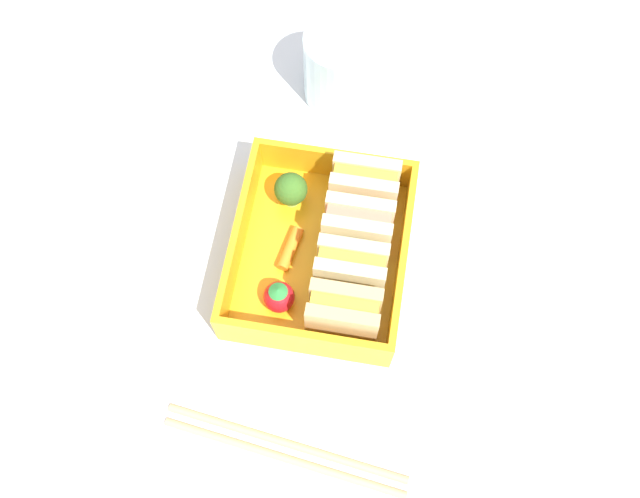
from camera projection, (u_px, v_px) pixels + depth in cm
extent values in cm
cube|color=silver|center=(320.00, 265.00, 65.66)|extent=(120.00, 120.00, 2.00)
cube|color=orange|center=(320.00, 258.00, 64.19)|extent=(17.55, 14.98, 1.20)
cube|color=orange|center=(402.00, 260.00, 61.36)|extent=(17.55, 0.60, 3.94)
cube|color=orange|center=(239.00, 234.00, 62.29)|extent=(17.55, 0.60, 3.94)
cube|color=orange|center=(335.00, 163.00, 65.08)|extent=(0.60, 13.78, 3.94)
cube|color=orange|center=(303.00, 340.00, 58.57)|extent=(0.60, 13.78, 3.94)
cube|color=#DCBC8A|center=(366.00, 177.00, 63.45)|extent=(1.07, 5.93, 5.80)
cube|color=yellow|center=(364.00, 187.00, 63.04)|extent=(1.07, 5.45, 5.34)
cube|color=#DCBC8A|center=(362.00, 198.00, 62.63)|extent=(1.07, 5.93, 5.80)
cube|color=beige|center=(359.00, 216.00, 61.94)|extent=(1.07, 5.93, 5.80)
cube|color=#D87259|center=(358.00, 227.00, 61.53)|extent=(1.07, 5.45, 5.34)
cube|color=beige|center=(356.00, 239.00, 61.12)|extent=(1.07, 5.93, 5.80)
cube|color=#D3C28A|center=(353.00, 257.00, 60.43)|extent=(1.07, 5.93, 5.80)
cube|color=yellow|center=(351.00, 269.00, 60.02)|extent=(1.07, 5.45, 5.34)
cube|color=#D3C28A|center=(349.00, 281.00, 59.60)|extent=(1.07, 5.93, 5.80)
cube|color=tan|center=(346.00, 301.00, 58.92)|extent=(1.07, 5.93, 5.80)
cube|color=yellow|center=(344.00, 313.00, 58.51)|extent=(1.07, 5.45, 5.34)
cube|color=tan|center=(342.00, 325.00, 58.09)|extent=(1.07, 5.93, 5.80)
cylinder|color=#94CC63|center=(292.00, 198.00, 65.15)|extent=(1.31, 1.31, 1.32)
sphere|color=#386621|center=(291.00, 189.00, 63.57)|extent=(3.02, 3.02, 3.02)
cylinder|color=orange|center=(290.00, 247.00, 63.35)|extent=(4.18, 1.83, 1.12)
sphere|color=red|center=(279.00, 297.00, 60.68)|extent=(2.73, 2.73, 2.73)
cone|color=#2B833C|center=(278.00, 290.00, 59.14)|extent=(1.64, 1.64, 0.60)
cylinder|color=tan|center=(289.00, 443.00, 58.11)|extent=(3.20, 20.51, 0.70)
cylinder|color=tan|center=(284.00, 457.00, 57.66)|extent=(3.20, 20.51, 0.70)
cylinder|color=silver|center=(339.00, 67.00, 68.09)|extent=(6.75, 6.75, 8.19)
cube|color=silver|center=(126.00, 236.00, 65.50)|extent=(13.49, 13.84, 0.40)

